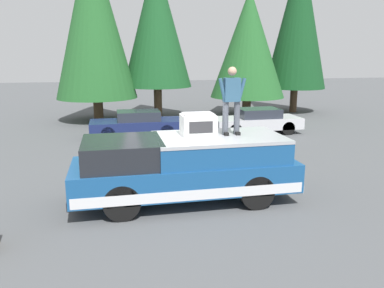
{
  "coord_description": "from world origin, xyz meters",
  "views": [
    {
      "loc": [
        -9.36,
        1.49,
        3.64
      ],
      "look_at": [
        0.2,
        -0.55,
        1.35
      ],
      "focal_mm": 35.96,
      "sensor_mm": 36.0,
      "label": 1
    }
  ],
  "objects_px": {
    "pickup_truck": "(185,168)",
    "parked_car_silver": "(257,121)",
    "person_on_truck_bed": "(232,99)",
    "compressor_unit": "(198,124)",
    "parked_car_navy": "(137,124)"
  },
  "relations": [
    {
      "from": "pickup_truck",
      "to": "parked_car_silver",
      "type": "xyz_separation_m",
      "value": [
        7.77,
        -4.97,
        -0.29
      ]
    },
    {
      "from": "person_on_truck_bed",
      "to": "parked_car_silver",
      "type": "bearing_deg",
      "value": -26.05
    },
    {
      "from": "pickup_truck",
      "to": "compressor_unit",
      "type": "xyz_separation_m",
      "value": [
        0.17,
        -0.38,
        1.05
      ]
    },
    {
      "from": "person_on_truck_bed",
      "to": "compressor_unit",
      "type": "bearing_deg",
      "value": 84.22
    },
    {
      "from": "compressor_unit",
      "to": "parked_car_silver",
      "type": "bearing_deg",
      "value": -31.13
    },
    {
      "from": "pickup_truck",
      "to": "person_on_truck_bed",
      "type": "height_order",
      "value": "person_on_truck_bed"
    },
    {
      "from": "pickup_truck",
      "to": "parked_car_silver",
      "type": "relative_size",
      "value": 1.35
    },
    {
      "from": "pickup_truck",
      "to": "parked_car_silver",
      "type": "bearing_deg",
      "value": -32.6
    },
    {
      "from": "pickup_truck",
      "to": "compressor_unit",
      "type": "distance_m",
      "value": 1.13
    },
    {
      "from": "compressor_unit",
      "to": "parked_car_silver",
      "type": "distance_m",
      "value": 8.98
    },
    {
      "from": "compressor_unit",
      "to": "person_on_truck_bed",
      "type": "xyz_separation_m",
      "value": [
        -0.08,
        -0.83,
        0.62
      ]
    },
    {
      "from": "parked_car_silver",
      "to": "parked_car_navy",
      "type": "bearing_deg",
      "value": 85.92
    },
    {
      "from": "compressor_unit",
      "to": "person_on_truck_bed",
      "type": "distance_m",
      "value": 1.05
    },
    {
      "from": "pickup_truck",
      "to": "person_on_truck_bed",
      "type": "distance_m",
      "value": 2.07
    },
    {
      "from": "parked_car_navy",
      "to": "pickup_truck",
      "type": "bearing_deg",
      "value": -175.72
    }
  ]
}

